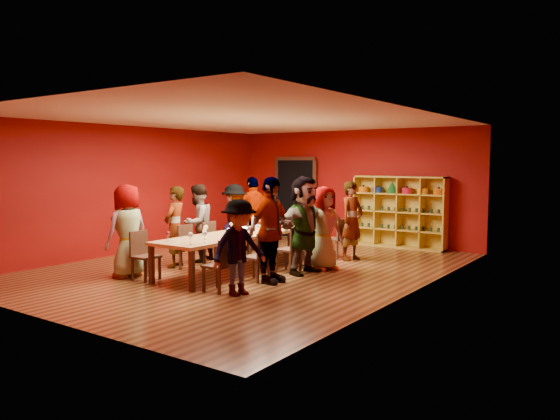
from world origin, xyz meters
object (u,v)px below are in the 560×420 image
Objects in this scene: shelving_unit at (400,208)px; chair_person_left_4 at (265,232)px; person_right_4 at (352,221)px; chair_person_right_2 at (292,247)px; chair_person_left_1 at (189,245)px; chair_person_left_2 at (213,241)px; person_left_4 at (254,214)px; spittoon_bowl at (243,230)px; person_left_3 at (234,220)px; wine_bottle at (308,219)px; person_right_1 at (270,230)px; chair_person_left_0 at (143,253)px; person_left_1 at (175,227)px; person_right_3 at (324,228)px; person_right_0 at (239,248)px; chair_person_right_3 at (307,243)px; person_right_2 at (305,225)px; tasting_table at (250,234)px; chair_person_right_1 at (259,254)px; chair_person_right_0 at (222,262)px; person_left_0 at (128,231)px; person_left_2 at (198,223)px; chair_person_left_3 at (246,235)px; chair_person_right_4 at (337,236)px.

chair_person_left_4 is at bearing -131.70° from shelving_unit.
chair_person_right_2 is at bearing 179.42° from person_right_4.
chair_person_left_2 is at bearing 90.00° from chair_person_left_1.
person_left_4 reaches higher than spittoon_bowl.
person_left_3 is at bearing 100.91° from chair_person_left_1.
person_right_1 is at bearing -71.46° from wine_bottle.
person_left_1 is at bearing 108.45° from chair_person_left_0.
person_right_3 is at bearing 102.31° from person_left_1.
person_right_0 reaches higher than chair_person_left_2.
person_right_2 is at bearing -61.42° from chair_person_right_3.
tasting_table is at bearing -98.14° from wine_bottle.
person_right_3 is at bearing 20.28° from chair_person_left_2.
chair_person_right_1 is at bearing -90.00° from chair_person_right_3.
chair_person_right_0 reaches higher than tasting_table.
person_left_0 is at bearing -123.45° from tasting_table.
tasting_table is 1.25m from person_right_2.
person_right_4 reaches higher than person_left_3.
person_left_0 is 4.11m from wine_bottle.
person_right_1 reaches higher than person_left_1.
person_left_2 is 3.18m from person_right_0.
person_right_0 is at bearing -91.09° from shelving_unit.
chair_person_left_1 is at bearing -90.00° from chair_person_left_2.
chair_person_right_0 is 2.80× the size of spittoon_bowl.
person_right_0 is at bearing -52.71° from spittoon_bowl.
chair_person_right_4 is (1.82, 0.97, 0.00)m from chair_person_left_3.
tasting_table is at bearing 88.59° from person_left_2.
person_right_0 is at bearing -70.09° from chair_person_right_1.
shelving_unit reaches higher than chair_person_left_2.
chair_person_left_2 is 1.91m from person_left_4.
chair_person_right_3 is at bearing 111.42° from person_right_3.
chair_person_left_0 is 1.00× the size of chair_person_right_4.
wine_bottle reaches higher than tasting_table.
person_right_2 is (-0.18, -4.15, -0.04)m from shelving_unit.
chair_person_left_1 is 1.00× the size of chair_person_left_3.
person_right_4 reaches higher than wine_bottle.
chair_person_right_0 is 2.06m from chair_person_right_2.
person_right_4 is at bearing 57.47° from tasting_table.
person_right_0 reaches higher than spittoon_bowl.
person_left_0 is (-0.41, 0.00, 0.37)m from chair_person_left_0.
person_right_2 is at bearing 90.24° from person_left_2.
chair_person_left_3 is 1.75m from spittoon_bowl.
person_left_1 reaches higher than tasting_table.
spittoon_bowl is (1.42, 0.45, -0.01)m from person_left_1.
chair_person_right_3 is (0.00, 1.60, 0.00)m from chair_person_right_1.
person_right_0 is at bearing -81.99° from chair_person_right_3.
chair_person_left_2 is at bearing -121.56° from wine_bottle.
person_left_2 is 1.13m from person_left_3.
chair_person_right_1 is 0.51× the size of person_right_4.
chair_person_right_1 and chair_person_right_3 have the same top height.
chair_person_left_0 is at bearing 161.95° from person_right_4.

